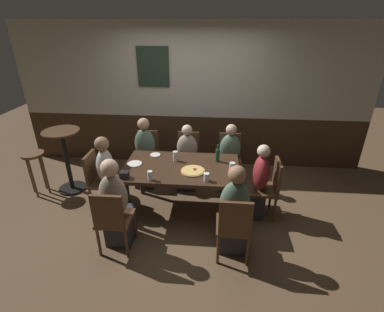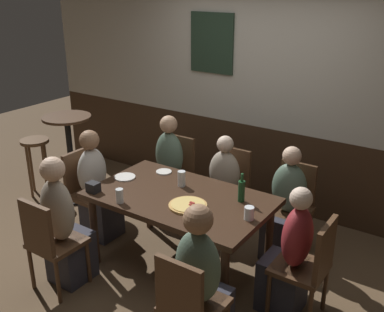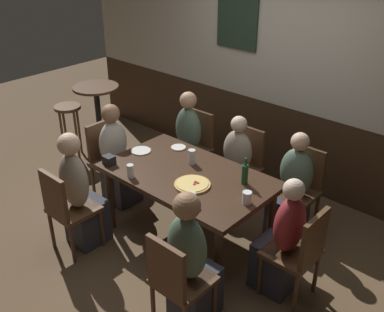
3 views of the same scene
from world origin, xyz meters
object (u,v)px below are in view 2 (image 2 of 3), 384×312
(chair_left_far, at_px, (176,170))
(pint_glass_stout, at_px, (120,197))
(side_bar_table, at_px, (70,151))
(chair_right_far, at_px, (292,202))
(chair_head_east, at_px, (309,264))
(tumbler_short, at_px, (182,179))
(chair_left_near, at_px, (49,240))
(person_mid_far, at_px, (221,195))
(beer_glass_tall, at_px, (191,219))
(tumbler_water, at_px, (249,214))
(beer_bottle_green, at_px, (241,190))
(person_left_near, at_px, (64,230))
(person_head_east, at_px, (289,261))
(bar_stool, at_px, (36,151))
(chair_right_near, at_px, (188,303))
(person_right_far, at_px, (285,212))
(chair_head_west, at_px, (86,187))
(plate_white_small, at_px, (164,172))
(person_head_west, at_px, (97,192))
(dining_table, at_px, (180,204))
(chair_mid_far, at_px, (229,185))
(pizza, at_px, (188,205))
(person_left_far, at_px, (167,175))
(person_right_near, at_px, (201,290))
(plate_white_large, at_px, (125,177))
(condiment_caddy, at_px, (93,187))

(chair_left_far, bearing_deg, pint_glass_stout, -74.62)
(side_bar_table, bearing_deg, chair_right_far, 10.11)
(chair_head_east, height_order, tumbler_short, tumbler_short)
(chair_left_near, relative_size, person_mid_far, 0.82)
(beer_glass_tall, xyz_separation_m, tumbler_water, (0.34, 0.32, -0.00))
(chair_right_far, distance_m, beer_bottle_green, 0.80)
(person_left_near, xyz_separation_m, beer_bottle_green, (1.20, 0.95, 0.33))
(chair_left_near, bearing_deg, chair_right_far, 51.76)
(person_head_east, relative_size, bar_stool, 1.54)
(chair_right_near, xyz_separation_m, person_right_far, (0.00, 1.63, -0.03))
(chair_left_far, xyz_separation_m, chair_head_west, (-0.51, -0.90, 0.00))
(beer_bottle_green, bearing_deg, plate_white_small, 172.60)
(person_head_west, bearing_deg, dining_table, 0.00)
(person_right_far, relative_size, pint_glass_stout, 8.68)
(chair_right_near, bearing_deg, person_head_east, 68.77)
(chair_mid_far, xyz_separation_m, beer_glass_tall, (0.37, -1.25, 0.29))
(dining_table, distance_m, chair_left_far, 1.15)
(beer_glass_tall, distance_m, side_bar_table, 2.42)
(chair_left_far, relative_size, chair_right_near, 1.00)
(dining_table, height_order, chair_head_west, chair_head_west)
(dining_table, bearing_deg, beer_glass_tall, -44.30)
(dining_table, distance_m, pint_glass_stout, 0.55)
(dining_table, bearing_deg, pizza, -36.60)
(plate_white_small, bearing_deg, person_head_east, -12.56)
(person_mid_far, relative_size, person_head_west, 0.94)
(chair_head_east, relative_size, person_head_east, 0.79)
(beer_bottle_green, height_order, side_bar_table, side_bar_table)
(chair_right_near, distance_m, person_left_far, 2.16)
(person_head_east, height_order, beer_glass_tall, person_head_east)
(chair_mid_far, relative_size, chair_left_far, 1.00)
(chair_right_far, relative_size, side_bar_table, 0.84)
(chair_mid_far, distance_m, pint_glass_stout, 1.37)
(person_head_west, distance_m, pint_glass_stout, 0.87)
(person_left_far, height_order, person_right_near, person_right_near)
(person_left_far, relative_size, plate_white_large, 5.71)
(chair_right_near, height_order, person_left_near, person_left_near)
(person_right_far, relative_size, plate_white_large, 5.41)
(chair_mid_far, relative_size, person_head_west, 0.77)
(plate_white_large, relative_size, bar_stool, 0.28)
(chair_right_near, xyz_separation_m, plate_white_large, (-1.38, 0.91, 0.25))
(chair_head_west, xyz_separation_m, tumbler_short, (1.11, 0.17, 0.31))
(person_mid_far, distance_m, beer_glass_tall, 1.20)
(chair_left_near, height_order, person_right_far, person_right_far)
(beer_glass_tall, xyz_separation_m, beer_bottle_green, (0.13, 0.57, 0.06))
(person_right_far, xyz_separation_m, side_bar_table, (-2.62, -0.30, 0.15))
(person_right_far, bearing_deg, person_head_west, -157.44)
(beer_glass_tall, height_order, bar_stool, beer_glass_tall)
(person_head_east, xyz_separation_m, person_right_far, (-0.35, 0.73, 0.00))
(chair_head_east, distance_m, tumbler_short, 1.37)
(person_left_far, relative_size, condiment_caddy, 10.64)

